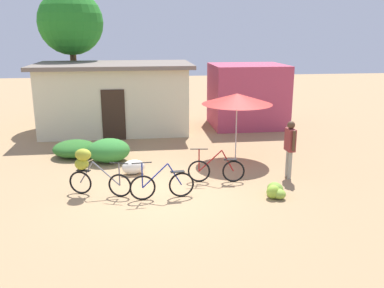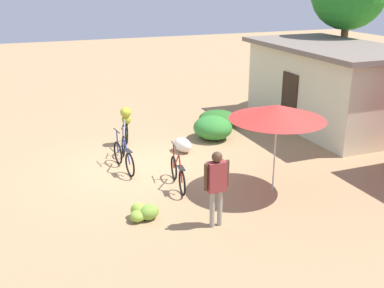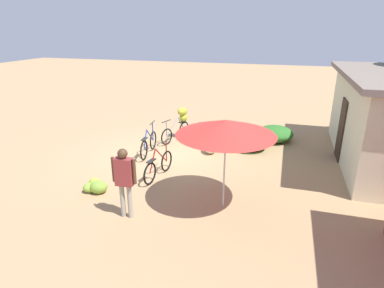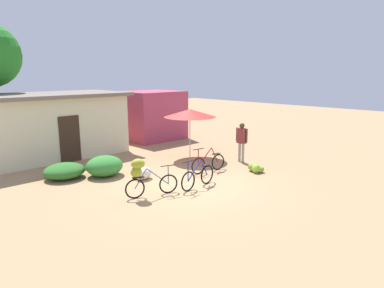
{
  "view_description": "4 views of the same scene",
  "coord_description": "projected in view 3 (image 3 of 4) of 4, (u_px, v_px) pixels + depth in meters",
  "views": [
    {
      "loc": [
        -0.55,
        -10.33,
        4.16
      ],
      "look_at": [
        0.98,
        1.21,
        0.99
      ],
      "focal_mm": 38.72,
      "sensor_mm": 36.0,
      "label": 1
    },
    {
      "loc": [
        11.76,
        -2.99,
        5.0
      ],
      "look_at": [
        1.17,
        1.18,
        0.94
      ],
      "focal_mm": 43.27,
      "sensor_mm": 36.0,
      "label": 2
    },
    {
      "loc": [
        9.57,
        4.0,
        4.18
      ],
      "look_at": [
        1.29,
        1.55,
        1.03
      ],
      "focal_mm": 30.09,
      "sensor_mm": 36.0,
      "label": 3
    },
    {
      "loc": [
        -7.84,
        -8.13,
        3.77
      ],
      "look_at": [
        1.22,
        1.14,
        1.09
      ],
      "focal_mm": 32.1,
      "sensor_mm": 36.0,
      "label": 4
    }
  ],
  "objects": [
    {
      "name": "bicycle_near_pile",
      "position": [
        149.0,
        144.0,
        11.1
      ],
      "size": [
        1.67,
        0.23,
        1.01
      ],
      "color": "black",
      "rests_on": "ground"
    },
    {
      "name": "hedge_bush_front_right",
      "position": [
        252.0,
        139.0,
        11.58
      ],
      "size": [
        1.37,
        1.27,
        0.77
      ],
      "primitive_type": "ellipsoid",
      "color": "#338031",
      "rests_on": "ground"
    },
    {
      "name": "bicycle_leftmost",
      "position": [
        180.0,
        120.0,
        12.51
      ],
      "size": [
        1.65,
        0.68,
        1.24
      ],
      "color": "black",
      "rests_on": "ground"
    },
    {
      "name": "ground_plane",
      "position": [
        160.0,
        155.0,
        11.12
      ],
      "size": [
        60.0,
        60.0,
        0.0
      ],
      "primitive_type": "plane",
      "color": "#A38058"
    },
    {
      "name": "banana_pile_on_ground",
      "position": [
        95.0,
        186.0,
        8.62
      ],
      "size": [
        0.63,
        0.78,
        0.36
      ],
      "color": "olive",
      "rests_on": "ground"
    },
    {
      "name": "bicycle_center_loaded",
      "position": [
        159.0,
        166.0,
        9.39
      ],
      "size": [
        1.62,
        0.28,
        0.99
      ],
      "color": "black",
      "rests_on": "ground"
    },
    {
      "name": "produce_sack",
      "position": [
        210.0,
        147.0,
        11.28
      ],
      "size": [
        0.79,
        0.6,
        0.44
      ],
      "primitive_type": "ellipsoid",
      "rotation": [
        0.0,
        0.0,
        0.25
      ],
      "color": "silver",
      "rests_on": "ground"
    },
    {
      "name": "hedge_bush_front_left",
      "position": [
        275.0,
        133.0,
        12.51
      ],
      "size": [
        1.46,
        1.38,
        0.56
      ],
      "primitive_type": "ellipsoid",
      "color": "#2C6925",
      "rests_on": "ground"
    },
    {
      "name": "market_umbrella",
      "position": [
        226.0,
        127.0,
        7.28
      ],
      "size": [
        2.32,
        2.32,
        2.22
      ],
      "color": "beige",
      "rests_on": "ground"
    },
    {
      "name": "person_vendor",
      "position": [
        124.0,
        176.0,
        7.18
      ],
      "size": [
        0.22,
        0.58,
        1.7
      ],
      "color": "gray",
      "rests_on": "ground"
    }
  ]
}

